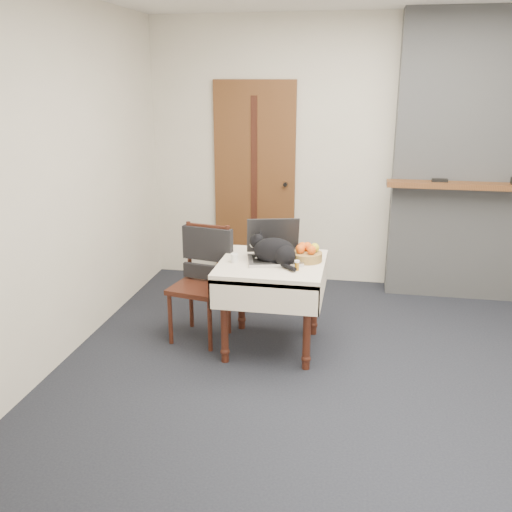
# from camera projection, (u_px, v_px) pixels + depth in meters

# --- Properties ---
(ground) EXTENTS (4.50, 4.50, 0.00)m
(ground) POSITION_uv_depth(u_px,v_px,m) (370.00, 377.00, 4.01)
(ground) COLOR black
(ground) RESTS_ON ground
(room_shell) EXTENTS (4.52, 4.01, 2.61)m
(room_shell) POSITION_uv_depth(u_px,v_px,m) (385.00, 116.00, 3.91)
(room_shell) COLOR beige
(room_shell) RESTS_ON ground
(door) EXTENTS (0.82, 0.10, 2.00)m
(door) POSITION_uv_depth(u_px,v_px,m) (255.00, 183.00, 5.77)
(door) COLOR brown
(door) RESTS_ON ground
(chimney) EXTENTS (1.62, 0.48, 2.60)m
(chimney) POSITION_uv_depth(u_px,v_px,m) (478.00, 160.00, 5.19)
(chimney) COLOR gray
(chimney) RESTS_ON ground
(side_table) EXTENTS (0.78, 0.78, 0.70)m
(side_table) POSITION_uv_depth(u_px,v_px,m) (272.00, 276.00, 4.29)
(side_table) COLOR #3D1C10
(side_table) RESTS_ON ground
(laptop) EXTENTS (0.47, 0.43, 0.30)m
(laptop) POSITION_uv_depth(u_px,v_px,m) (274.00, 250.00, 4.30)
(laptop) COLOR #B7B7BC
(laptop) RESTS_ON side_table
(cat) EXTENTS (0.41, 0.34, 0.22)m
(cat) POSITION_uv_depth(u_px,v_px,m) (275.00, 251.00, 4.19)
(cat) COLOR black
(cat) RESTS_ON side_table
(cream_jar) EXTENTS (0.06, 0.06, 0.06)m
(cream_jar) POSITION_uv_depth(u_px,v_px,m) (234.00, 258.00, 4.24)
(cream_jar) COLOR white
(cream_jar) RESTS_ON side_table
(pill_bottle) EXTENTS (0.04, 0.04, 0.07)m
(pill_bottle) POSITION_uv_depth(u_px,v_px,m) (297.00, 265.00, 4.06)
(pill_bottle) COLOR #A06813
(pill_bottle) RESTS_ON side_table
(fruit_basket) EXTENTS (0.23, 0.23, 0.13)m
(fruit_basket) POSITION_uv_depth(u_px,v_px,m) (307.00, 254.00, 4.27)
(fruit_basket) COLOR olive
(fruit_basket) RESTS_ON side_table
(desk_clutter) EXTENTS (0.14, 0.09, 0.01)m
(desk_clutter) POSITION_uv_depth(u_px,v_px,m) (299.00, 261.00, 4.26)
(desk_clutter) COLOR black
(desk_clutter) RESTS_ON side_table
(chair) EXTENTS (0.48, 0.48, 0.91)m
(chair) POSITION_uv_depth(u_px,v_px,m) (204.00, 266.00, 4.52)
(chair) COLOR #3D1C10
(chair) RESTS_ON ground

